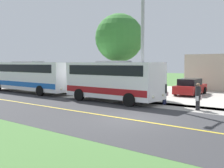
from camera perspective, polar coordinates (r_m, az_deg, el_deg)
The scene contains 11 objects.
ground_plane at distance 13.85m, azimuth 3.84°, elevation -7.45°, with size 120.00×120.00×0.00m, color #477238.
road_surface at distance 13.85m, azimuth 3.84°, elevation -7.43°, with size 8.00×100.00×0.01m, color #333335.
sidewalk at distance 18.31m, azimuth 13.11°, elevation -4.63°, with size 2.40×100.00×0.01m, color #9E9991.
road_centre_line at distance 13.85m, azimuth 3.84°, elevation -7.41°, with size 0.16×100.00×0.00m, color gold.
shuttle_bus_front at distance 19.99m, azimuth 0.27°, elevation 1.00°, with size 2.72×7.51×3.01m.
transit_bus_rear at distance 27.69m, azimuth -17.17°, elevation 1.78°, with size 2.65×11.23×3.03m.
pedestrian_with_bags at distance 17.21m, azimuth 17.56°, elevation -2.34°, with size 0.72×0.34×1.65m.
pedestrian_waiting at distance 19.07m, azimuth 10.95°, elevation -1.64°, with size 0.72×0.34×1.61m.
street_light_pole at distance 19.01m, azimuth 6.20°, elevation 8.31°, with size 1.97×0.24×7.48m.
parked_car_near at distance 25.47m, azimuth 16.07°, elevation -0.61°, with size 4.54×2.29×1.45m.
tree_curbside at distance 23.30m, azimuth 1.52°, elevation 9.59°, with size 4.06×4.06×7.00m.
Camera 1 is at (11.19, 7.66, 2.85)m, focal length 43.67 mm.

